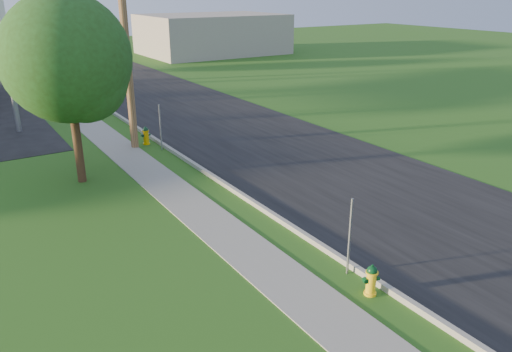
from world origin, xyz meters
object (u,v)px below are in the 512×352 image
(utility_pole_mid, at_px, (125,31))
(hydrant_near, at_px, (371,280))
(tree_verge, at_px, (71,64))
(hydrant_mid, at_px, (146,136))
(hydrant_far, at_px, (89,99))
(utility_pole_far, at_px, (40,15))

(utility_pole_mid, bearing_deg, hydrant_near, -87.17)
(utility_pole_mid, relative_size, tree_verge, 1.50)
(hydrant_near, bearing_deg, utility_pole_mid, 92.83)
(hydrant_mid, bearing_deg, hydrant_far, 89.95)
(utility_pole_mid, distance_m, hydrant_mid, 4.59)
(hydrant_near, height_order, hydrant_mid, hydrant_mid)
(utility_pole_far, height_order, hydrant_mid, utility_pole_far)
(tree_verge, xyz_separation_m, hydrant_far, (3.53, 12.73, -3.87))
(tree_verge, bearing_deg, utility_pole_mid, 45.77)
(hydrant_near, distance_m, hydrant_far, 23.48)
(hydrant_far, bearing_deg, hydrant_near, -89.80)
(hydrant_mid, bearing_deg, hydrant_near, -89.63)
(hydrant_near, bearing_deg, hydrant_mid, 90.37)
(hydrant_far, bearing_deg, utility_pole_mid, -93.53)
(hydrant_near, bearing_deg, hydrant_far, 90.20)
(utility_pole_mid, height_order, hydrant_mid, utility_pole_mid)
(utility_pole_far, bearing_deg, utility_pole_mid, -90.00)
(hydrant_near, relative_size, hydrant_mid, 0.93)
(utility_pole_far, xyz_separation_m, hydrant_mid, (0.59, -17.83, -4.40))
(hydrant_far, bearing_deg, utility_pole_far, 94.13)
(hydrant_near, bearing_deg, tree_verge, 108.59)
(hydrant_near, xyz_separation_m, hydrant_far, (-0.08, 23.48, -0.03))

